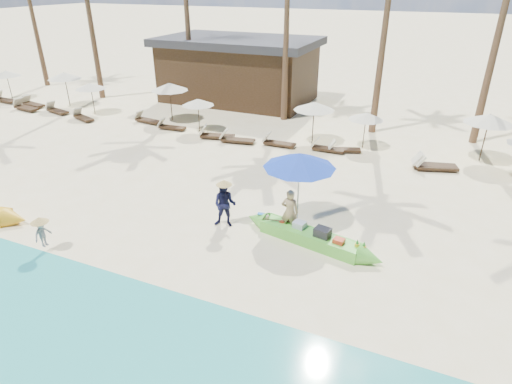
% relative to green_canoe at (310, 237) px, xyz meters
% --- Properties ---
extents(ground, '(240.00, 240.00, 0.00)m').
position_rel_green_canoe_xyz_m(ground, '(-2.27, -1.42, -0.24)').
color(ground, '#F6E6B6').
rests_on(ground, ground).
extents(wet_sand_strip, '(240.00, 4.50, 0.01)m').
position_rel_green_canoe_xyz_m(wet_sand_strip, '(-2.27, -6.42, -0.24)').
color(wet_sand_strip, tan).
rests_on(wet_sand_strip, ground).
extents(green_canoe, '(5.55, 1.43, 0.71)m').
position_rel_green_canoe_xyz_m(green_canoe, '(0.00, 0.00, 0.00)').
color(green_canoe, '#58C23B').
rests_on(green_canoe, ground).
extents(tourist, '(0.63, 0.44, 1.64)m').
position_rel_green_canoe_xyz_m(tourist, '(-0.85, 0.34, 0.58)').
color(tourist, tan).
rests_on(tourist, ground).
extents(vendor_green, '(0.94, 0.81, 1.67)m').
position_rel_green_canoe_xyz_m(vendor_green, '(-3.09, -0.11, 0.60)').
color(vendor_green, '#131535').
rests_on(vendor_green, ground).
extents(vendor_yellow, '(0.36, 0.61, 0.94)m').
position_rel_green_canoe_xyz_m(vendor_yellow, '(-7.69, -3.83, 0.41)').
color(vendor_yellow, gray).
rests_on(vendor_yellow, ground).
extents(blue_umbrella, '(2.49, 2.49, 2.68)m').
position_rel_green_canoe_xyz_m(blue_umbrella, '(-0.82, 1.09, 2.19)').
color(blue_umbrella, '#99999E').
rests_on(blue_umbrella, ground).
extents(resort_parasol_0, '(1.94, 1.94, 2.00)m').
position_rel_green_canoe_xyz_m(resort_parasol_0, '(-25.78, 9.78, 1.56)').
color(resort_parasol_0, '#372316').
rests_on(resort_parasol_0, ground).
extents(lounger_0_left, '(1.99, 0.79, 0.66)m').
position_rel_green_canoe_xyz_m(lounger_0_left, '(-25.29, 8.78, -0.02)').
color(lounger_0_left, '#372316').
rests_on(lounger_0_left, ground).
extents(lounger_0_right, '(1.96, 0.88, 0.64)m').
position_rel_green_canoe_xyz_m(lounger_0_right, '(-22.54, 8.76, -0.03)').
color(lounger_0_right, '#372316').
rests_on(lounger_0_right, ground).
extents(resort_parasol_1, '(2.22, 2.22, 2.29)m').
position_rel_green_canoe_xyz_m(resort_parasol_1, '(-20.32, 9.91, 1.82)').
color(resort_parasol_1, '#372316').
rests_on(resort_parasol_1, ground).
extents(lounger_1_left, '(2.06, 0.88, 0.68)m').
position_rel_green_canoe_xyz_m(lounger_1_left, '(-22.22, 7.87, -0.01)').
color(lounger_1_left, '#372316').
rests_on(lounger_1_left, ground).
extents(lounger_1_right, '(1.90, 0.95, 0.62)m').
position_rel_green_canoe_xyz_m(lounger_1_right, '(-19.77, 8.21, -0.03)').
color(lounger_1_right, '#372316').
rests_on(lounger_1_right, ground).
extents(resort_parasol_2, '(1.92, 1.92, 1.98)m').
position_rel_green_canoe_xyz_m(resort_parasol_2, '(-17.43, 9.16, 1.54)').
color(resort_parasol_2, '#372316').
rests_on(resort_parasol_2, ground).
extents(lounger_2_left, '(1.83, 1.10, 0.59)m').
position_rel_green_canoe_xyz_m(lounger_2_left, '(-17.09, 7.71, -0.04)').
color(lounger_2_left, '#372316').
rests_on(lounger_2_left, ground).
extents(resort_parasol_3, '(2.24, 2.24, 2.31)m').
position_rel_green_canoe_xyz_m(resort_parasol_3, '(-11.92, 9.88, 1.84)').
color(resort_parasol_3, '#372316').
rests_on(resort_parasol_3, ground).
extents(lounger_3_left, '(1.86, 0.77, 0.61)m').
position_rel_green_canoe_xyz_m(lounger_3_left, '(-13.06, 8.83, -0.03)').
color(lounger_3_left, '#372316').
rests_on(lounger_3_left, ground).
extents(lounger_3_right, '(1.70, 0.65, 0.56)m').
position_rel_green_canoe_xyz_m(lounger_3_right, '(-11.00, 8.28, -0.05)').
color(lounger_3_right, '#372316').
rests_on(lounger_3_right, ground).
extents(resort_parasol_4, '(1.82, 1.82, 1.88)m').
position_rel_green_canoe_xyz_m(resort_parasol_4, '(-9.30, 8.73, 1.45)').
color(resort_parasol_4, '#372316').
rests_on(resort_parasol_4, ground).
extents(lounger_4_left, '(2.02, 1.06, 0.66)m').
position_rel_green_canoe_xyz_m(lounger_4_left, '(-7.85, 7.92, -0.02)').
color(lounger_4_left, '#372316').
rests_on(lounger_4_left, ground).
extents(lounger_4_right, '(1.95, 0.88, 0.64)m').
position_rel_green_canoe_xyz_m(lounger_4_right, '(-6.53, 7.78, -0.03)').
color(lounger_4_right, '#372316').
rests_on(lounger_4_right, ground).
extents(resort_parasol_5, '(2.15, 2.15, 2.21)m').
position_rel_green_canoe_xyz_m(resort_parasol_5, '(-2.77, 9.47, 1.75)').
color(resort_parasol_5, '#372316').
rests_on(resort_parasol_5, ground).
extents(lounger_5_left, '(1.76, 0.55, 0.60)m').
position_rel_green_canoe_xyz_m(lounger_5_left, '(-4.29, 8.21, -0.04)').
color(lounger_5_left, '#372316').
rests_on(lounger_5_left, ground).
extents(resort_parasol_6, '(1.80, 1.80, 1.85)m').
position_rel_green_canoe_xyz_m(resort_parasol_6, '(-0.13, 9.81, 1.43)').
color(resort_parasol_6, '#372316').
rests_on(resort_parasol_6, ground).
extents(lounger_6_left, '(1.72, 0.54, 0.58)m').
position_rel_green_canoe_xyz_m(lounger_6_left, '(-1.73, 8.46, -0.05)').
color(lounger_6_left, '#372316').
rests_on(lounger_6_left, ground).
extents(lounger_6_right, '(1.70, 0.98, 0.55)m').
position_rel_green_canoe_xyz_m(lounger_6_right, '(-0.93, 8.69, -0.05)').
color(lounger_6_right, '#372316').
rests_on(lounger_6_right, ground).
extents(resort_parasol_7, '(2.25, 2.25, 2.31)m').
position_rel_green_canoe_xyz_m(resort_parasol_7, '(5.42, 10.23, 1.85)').
color(resort_parasol_7, '#372316').
rests_on(resort_parasol_7, ground).
extents(lounger_7_left, '(2.00, 1.13, 0.65)m').
position_rel_green_canoe_xyz_m(lounger_7_left, '(3.44, 8.08, -0.02)').
color(lounger_7_left, '#372316').
rests_on(lounger_7_left, ground).
extents(lounger_7_right, '(2.08, 1.07, 0.68)m').
position_rel_green_canoe_xyz_m(lounger_7_right, '(3.34, 8.19, -0.01)').
color(lounger_7_right, '#372316').
rests_on(lounger_7_right, ground).
extents(pavilion_west, '(10.80, 6.60, 4.30)m').
position_rel_green_canoe_xyz_m(pavilion_west, '(-10.27, 16.08, 1.95)').
color(pavilion_west, '#372316').
rests_on(pavilion_west, ground).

